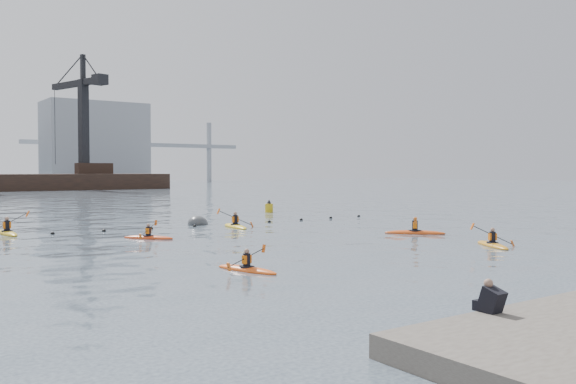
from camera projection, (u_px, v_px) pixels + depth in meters
name	position (u px, v px, depth m)	size (l,w,h in m)	color
ground	(450.00, 275.00, 21.78)	(400.00, 400.00, 0.00)	#313948
float_line	(172.00, 227.00, 39.89)	(33.24, 0.73, 0.24)	black
kayaker_0	(247.00, 269.00, 22.67)	(1.97, 3.00, 1.01)	#ED5316
kayaker_1	(492.00, 244.00, 30.07)	(2.17, 3.17, 1.29)	#C37C17
kayaker_2	(148.00, 237.00, 33.49)	(2.38, 2.59, 1.06)	#E24015
kayaker_3	(235.00, 226.00, 40.08)	(2.53, 3.72, 1.43)	yellow
kayaker_4	(415.00, 232.00, 36.01)	(3.00, 3.03, 1.20)	#CE4713
kayaker_5	(7.00, 232.00, 35.76)	(2.56, 3.69, 1.48)	gold
mooring_buoy	(198.00, 224.00, 42.53)	(2.31, 1.36, 1.15)	#383B3D
nav_buoy	(269.00, 208.00, 54.63)	(0.71, 0.71, 1.30)	gold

